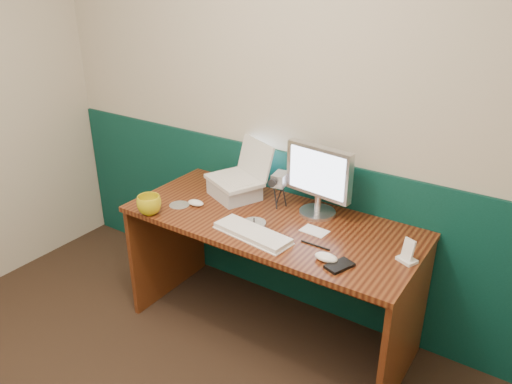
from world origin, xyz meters
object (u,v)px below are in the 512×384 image
Objects in this scene: monitor at (319,181)px; laptop at (234,161)px; mug at (149,205)px; keyboard at (252,234)px; camcorder at (280,189)px; desk at (271,278)px.

laptop is at bearing -164.15° from monitor.
keyboard is at bearing 9.95° from mug.
monitor is at bearing 0.12° from camcorder.
laptop is 2.33× the size of mug.
camcorder is (0.29, 0.04, -0.12)m from laptop.
mug reaches higher than keyboard.
laptop is at bearing 59.19° from mug.
keyboard is at bearing -89.80° from camcorder.
keyboard is at bearing -104.04° from monitor.
monitor is 0.93× the size of keyboard.
desk is 4.13× the size of monitor.
monitor is 0.47m from keyboard.
laptop is 0.80× the size of monitor.
laptop reaches higher than keyboard.
mug is (-0.77, -0.51, -0.14)m from monitor.
monitor is 2.90× the size of mug.
mug is (-0.61, -0.11, 0.04)m from keyboard.
keyboard is (0.35, -0.33, -0.21)m from laptop.
camcorder reaches higher than desk.
monitor reaches higher than mug.
laptop is 0.75× the size of keyboard.
monitor is 0.24m from camcorder.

